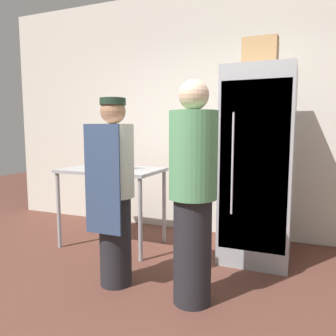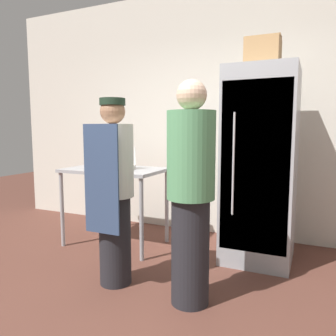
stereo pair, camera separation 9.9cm
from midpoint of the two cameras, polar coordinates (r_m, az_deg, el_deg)
The scene contains 9 objects.
ground_plane at distance 2.50m, azimuth -6.31°, elevation -25.56°, with size 14.00×14.00×0.00m, color brown.
back_wall at distance 4.23m, azimuth 8.32°, elevation 9.41°, with size 6.40×0.12×3.07m, color silver.
refrigerator at distance 3.44m, azimuth 14.61°, elevation 0.39°, with size 0.67×0.78×1.93m.
prep_counter at distance 3.79m, azimuth -10.46°, elevation -1.66°, with size 1.11×0.70×0.89m.
donut_box at distance 3.65m, azimuth -9.23°, elevation 0.41°, with size 0.25×0.20×0.25m.
blender_pitcher at distance 3.94m, azimuth -12.39°, elevation 1.86°, with size 0.14×0.14×0.27m.
cardboard_storage_box at distance 3.50m, azimuth 15.00°, elevation 18.72°, with size 0.33×0.30×0.29m.
person_baker at distance 2.80m, azimuth -10.36°, elevation -3.80°, with size 0.34×0.35×1.59m.
person_customer at distance 2.46m, azimuth 3.21°, elevation -4.32°, with size 0.36×0.36×1.69m.
Camera 1 is at (0.98, -1.87, 1.34)m, focal length 35.00 mm.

